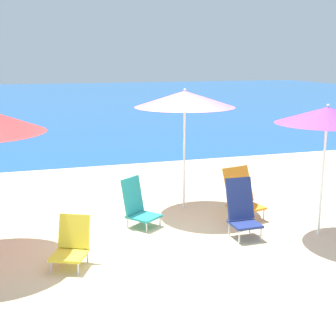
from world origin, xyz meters
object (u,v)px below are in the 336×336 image
Objects in this scene: beach_umbrella_pink at (185,99)px; beach_chair_orange at (242,195)px; beach_chair_teal at (138,205)px; beach_chair_navy at (242,209)px; beach_umbrella_purple at (327,115)px; beach_chair_yellow at (72,243)px.

beach_umbrella_pink reaches higher than beach_chair_orange.
beach_chair_teal is at bearing -148.23° from beach_umbrella_pink.
beach_umbrella_purple is at bearing -16.30° from beach_chair_navy.
beach_chair_orange is (0.75, -0.79, -1.55)m from beach_umbrella_pink.
beach_chair_orange reaches higher than beach_chair_yellow.
beach_chair_navy is at bearing -76.00° from beach_umbrella_pink.
beach_umbrella_pink is at bearing 121.30° from beach_chair_orange.
beach_chair_navy is 1.03× the size of beach_chair_orange.
beach_chair_navy reaches higher than beach_chair_orange.
beach_chair_yellow is 2.58m from beach_chair_navy.
beach_chair_teal is (-2.53, 1.24, -1.48)m from beach_umbrella_purple.
beach_umbrella_purple reaches higher than beach_chair_orange.
beach_chair_navy is 1.12× the size of beach_chair_teal.
beach_chair_yellow is 1.65m from beach_chair_teal.
beach_chair_yellow is 0.74× the size of beach_chair_navy.
beach_chair_orange reaches higher than beach_chair_teal.
beach_chair_navy is 1.66m from beach_chair_teal.
beach_umbrella_purple is 2.28× the size of beach_chair_navy.
beach_umbrella_pink is 2.74× the size of beach_chair_teal.
beach_chair_navy is at bearing -128.31° from beach_chair_orange.
beach_umbrella_pink is at bearing -5.70° from beach_chair_teal.
beach_chair_teal is (-1.39, 0.91, -0.08)m from beach_chair_navy.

